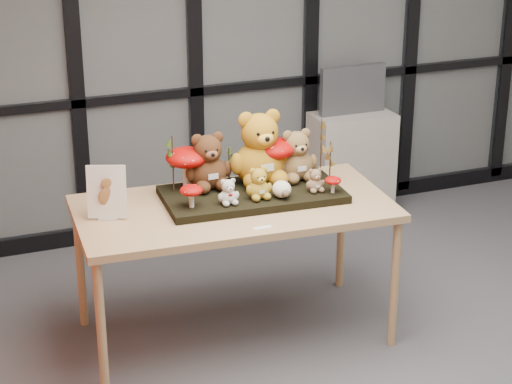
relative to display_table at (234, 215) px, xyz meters
name	(u,v)px	position (x,y,z in m)	size (l,w,h in m)	color
floor	(419,382)	(0.75, -0.85, -0.77)	(5.00, 5.00, 0.00)	#55545A
room_shell	(442,82)	(0.75, -0.85, 0.91)	(5.00, 5.00, 5.00)	#AFADA6
glass_partition	(254,36)	(0.75, 1.62, 0.65)	(4.90, 0.06, 2.78)	#2D383F
display_table	(234,215)	(0.00, 0.00, 0.00)	(1.82, 0.99, 0.83)	tan
diorama_tray	(252,194)	(0.14, 0.06, 0.09)	(1.02, 0.51, 0.04)	black
bear_pooh_yellow	(259,143)	(0.22, 0.17, 0.35)	(0.37, 0.33, 0.48)	#BA7E19
bear_brown_medium	(208,158)	(-0.08, 0.20, 0.29)	(0.28, 0.25, 0.36)	#4A2914
bear_tan_back	(296,152)	(0.45, 0.15, 0.28)	(0.26, 0.23, 0.34)	olive
bear_small_yellow	(258,181)	(0.13, -0.05, 0.21)	(0.15, 0.14, 0.20)	gold
bear_white_bow	(228,190)	(-0.06, -0.07, 0.19)	(0.12, 0.11, 0.16)	silver
bear_beige_small	(315,178)	(0.47, -0.07, 0.18)	(0.12, 0.11, 0.15)	#926F4E
plush_cream_hedgehog	(282,188)	(0.25, -0.09, 0.16)	(0.08, 0.07, 0.11)	white
mushroom_back_left	(187,166)	(-0.20, 0.24, 0.24)	(0.24, 0.24, 0.27)	#A00805
mushroom_back_right	(274,158)	(0.31, 0.17, 0.25)	(0.25, 0.25, 0.28)	#A00805
mushroom_front_left	(191,195)	(-0.26, -0.04, 0.18)	(0.13, 0.13, 0.14)	#A00805
mushroom_front_right	(333,184)	(0.55, -0.13, 0.16)	(0.09, 0.09, 0.11)	#A00805
sprig_green_far_left	(173,164)	(-0.28, 0.22, 0.27)	(0.05, 0.05, 0.33)	#213C0D
sprig_green_mid_left	(197,161)	(-0.13, 0.26, 0.25)	(0.05, 0.05, 0.29)	#213C0D
sprig_dry_far_right	(321,148)	(0.60, 0.14, 0.29)	(0.05, 0.05, 0.36)	brown
sprig_dry_mid_right	(330,163)	(0.60, 0.01, 0.24)	(0.05, 0.05, 0.26)	brown
sprig_green_centre	(229,164)	(0.07, 0.26, 0.21)	(0.05, 0.05, 0.20)	#213C0D
sign_holder	(107,195)	(-0.70, 0.06, 0.21)	(0.22, 0.12, 0.30)	silver
label_card	(263,228)	(0.03, -0.36, 0.07)	(0.10, 0.03, 0.00)	white
cabinet	(351,165)	(1.46, 1.40, -0.36)	(0.61, 0.36, 0.81)	#B0A79D
monitor	(353,90)	(1.46, 1.42, 0.23)	(0.52, 0.05, 0.37)	#494B50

